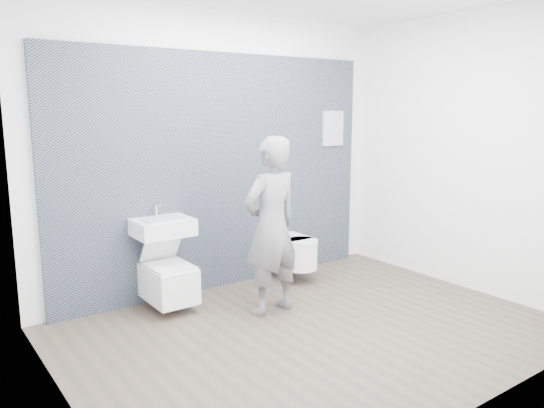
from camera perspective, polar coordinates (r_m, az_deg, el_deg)
ground at (r=4.63m, az=4.48°, el=-13.37°), size 4.00×4.00×0.00m
room_shell at (r=4.24m, az=4.81°, el=8.67°), size 4.00×4.00×4.00m
tile_wall at (r=5.75m, az=-5.15°, el=-8.57°), size 3.60×0.06×2.40m
washbasin at (r=5.00m, az=-11.66°, el=-2.41°), size 0.52×0.39×0.39m
toilet_square at (r=5.07m, az=-11.08°, el=-8.09°), size 0.38×0.55×0.68m
toilet_rounded at (r=5.78m, az=2.47°, el=-5.18°), size 0.35×0.59×0.32m
info_placard at (r=6.56m, az=6.28°, el=-6.19°), size 0.30×0.03×0.40m
visitor at (r=4.77m, az=-0.09°, el=-2.39°), size 0.62×0.44×1.62m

